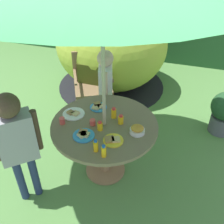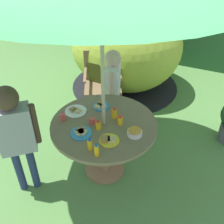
{
  "view_description": "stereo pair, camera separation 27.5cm",
  "coord_description": "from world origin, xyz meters",
  "px_view_note": "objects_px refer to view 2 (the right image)",
  "views": [
    {
      "loc": [
        0.71,
        -2.04,
        2.47
      ],
      "look_at": [
        0.06,
        0.08,
        0.83
      ],
      "focal_mm": 42.37,
      "sensor_mm": 36.0,
      "label": 1
    },
    {
      "loc": [
        0.97,
        -1.94,
        2.47
      ],
      "look_at": [
        0.06,
        0.08,
        0.83
      ],
      "focal_mm": 42.37,
      "sensor_mm": 36.0,
      "label": 2
    }
  ],
  "objects_px": {
    "cup_far": "(63,117)",
    "wooden_chair": "(103,79)",
    "dome_tent": "(126,46)",
    "plate_far_left": "(109,140)",
    "juice_bottle_center_back": "(97,150)",
    "snack_bowl": "(135,132)",
    "plate_mid_left": "(76,111)",
    "cup_near": "(92,121)",
    "plate_center_front": "(101,106)",
    "juice_bottle_near_right": "(90,144)",
    "juice_bottle_near_left": "(114,113)",
    "child_in_grey_shirt": "(15,130)",
    "child_in_white_shirt": "(113,82)",
    "juice_bottle_far_right": "(98,125)",
    "juice_bottle_mid_right": "(120,120)",
    "plate_front_edge": "(81,132)",
    "garden_table": "(104,133)"
  },
  "relations": [
    {
      "from": "juice_bottle_far_right",
      "to": "plate_far_left",
      "type": "bearing_deg",
      "value": -35.41
    },
    {
      "from": "juice_bottle_center_back",
      "to": "plate_mid_left",
      "type": "bearing_deg",
      "value": 135.9
    },
    {
      "from": "dome_tent",
      "to": "cup_far",
      "type": "distance_m",
      "value": 2.08
    },
    {
      "from": "juice_bottle_center_back",
      "to": "cup_near",
      "type": "height_order",
      "value": "juice_bottle_center_back"
    },
    {
      "from": "wooden_chair",
      "to": "juice_bottle_near_left",
      "type": "height_order",
      "value": "wooden_chair"
    },
    {
      "from": "child_in_white_shirt",
      "to": "plate_far_left",
      "type": "xyz_separation_m",
      "value": [
        0.4,
        -0.99,
        -0.03
      ]
    },
    {
      "from": "child_in_grey_shirt",
      "to": "plate_center_front",
      "type": "distance_m",
      "value": 0.98
    },
    {
      "from": "garden_table",
      "to": "plate_far_left",
      "type": "height_order",
      "value": "plate_far_left"
    },
    {
      "from": "cup_near",
      "to": "plate_center_front",
      "type": "bearing_deg",
      "value": 99.05
    },
    {
      "from": "juice_bottle_center_back",
      "to": "juice_bottle_mid_right",
      "type": "xyz_separation_m",
      "value": [
        0.02,
        0.51,
        -0.01
      ]
    },
    {
      "from": "dome_tent",
      "to": "plate_far_left",
      "type": "xyz_separation_m",
      "value": [
        0.69,
        -2.18,
        -0.03
      ]
    },
    {
      "from": "plate_front_edge",
      "to": "plate_mid_left",
      "type": "relative_size",
      "value": 0.89
    },
    {
      "from": "plate_mid_left",
      "to": "child_in_grey_shirt",
      "type": "bearing_deg",
      "value": -114.49
    },
    {
      "from": "garden_table",
      "to": "plate_mid_left",
      "type": "height_order",
      "value": "plate_mid_left"
    },
    {
      "from": "child_in_white_shirt",
      "to": "juice_bottle_near_right",
      "type": "distance_m",
      "value": 1.2
    },
    {
      "from": "child_in_white_shirt",
      "to": "juice_bottle_center_back",
      "type": "bearing_deg",
      "value": 0.18
    },
    {
      "from": "plate_mid_left",
      "to": "wooden_chair",
      "type": "bearing_deg",
      "value": 100.27
    },
    {
      "from": "plate_center_front",
      "to": "plate_mid_left",
      "type": "bearing_deg",
      "value": -136.91
    },
    {
      "from": "child_in_grey_shirt",
      "to": "juice_bottle_far_right",
      "type": "height_order",
      "value": "child_in_grey_shirt"
    },
    {
      "from": "plate_center_front",
      "to": "plate_front_edge",
      "type": "height_order",
      "value": "same"
    },
    {
      "from": "plate_far_left",
      "to": "cup_near",
      "type": "height_order",
      "value": "cup_near"
    },
    {
      "from": "dome_tent",
      "to": "cup_near",
      "type": "bearing_deg",
      "value": -77.52
    },
    {
      "from": "juice_bottle_near_left",
      "to": "cup_far",
      "type": "distance_m",
      "value": 0.55
    },
    {
      "from": "dome_tent",
      "to": "snack_bowl",
      "type": "distance_m",
      "value": 2.18
    },
    {
      "from": "plate_mid_left",
      "to": "cup_near",
      "type": "xyz_separation_m",
      "value": [
        0.26,
        -0.11,
        0.02
      ]
    },
    {
      "from": "juice_bottle_near_left",
      "to": "juice_bottle_center_back",
      "type": "relative_size",
      "value": 0.93
    },
    {
      "from": "plate_front_edge",
      "to": "cup_far",
      "type": "bearing_deg",
      "value": 158.22
    },
    {
      "from": "juice_bottle_near_left",
      "to": "cup_near",
      "type": "relative_size",
      "value": 1.94
    },
    {
      "from": "plate_front_edge",
      "to": "juice_bottle_center_back",
      "type": "height_order",
      "value": "juice_bottle_center_back"
    },
    {
      "from": "cup_far",
      "to": "wooden_chair",
      "type": "bearing_deg",
      "value": 96.76
    },
    {
      "from": "dome_tent",
      "to": "juice_bottle_center_back",
      "type": "height_order",
      "value": "dome_tent"
    },
    {
      "from": "garden_table",
      "to": "juice_bottle_near_right",
      "type": "height_order",
      "value": "juice_bottle_near_right"
    },
    {
      "from": "juice_bottle_near_right",
      "to": "wooden_chair",
      "type": "bearing_deg",
      "value": 111.89
    },
    {
      "from": "juice_bottle_near_left",
      "to": "juice_bottle_mid_right",
      "type": "height_order",
      "value": "juice_bottle_near_left"
    },
    {
      "from": "plate_center_front",
      "to": "cup_near",
      "type": "relative_size",
      "value": 3.02
    },
    {
      "from": "child_in_grey_shirt",
      "to": "child_in_white_shirt",
      "type": "bearing_deg",
      "value": 31.53
    },
    {
      "from": "juice_bottle_near_left",
      "to": "juice_bottle_near_right",
      "type": "height_order",
      "value": "juice_bottle_near_right"
    },
    {
      "from": "cup_near",
      "to": "child_in_grey_shirt",
      "type": "bearing_deg",
      "value": -136.55
    },
    {
      "from": "plate_center_front",
      "to": "juice_bottle_center_back",
      "type": "bearing_deg",
      "value": -66.64
    },
    {
      "from": "wooden_chair",
      "to": "plate_mid_left",
      "type": "distance_m",
      "value": 1.13
    },
    {
      "from": "wooden_chair",
      "to": "plate_center_front",
      "type": "distance_m",
      "value": 1.01
    },
    {
      "from": "snack_bowl",
      "to": "child_in_grey_shirt",
      "type": "bearing_deg",
      "value": -152.55
    },
    {
      "from": "juice_bottle_center_back",
      "to": "cup_near",
      "type": "distance_m",
      "value": 0.47
    },
    {
      "from": "plate_front_edge",
      "to": "juice_bottle_near_right",
      "type": "bearing_deg",
      "value": -40.68
    },
    {
      "from": "snack_bowl",
      "to": "plate_front_edge",
      "type": "distance_m",
      "value": 0.54
    },
    {
      "from": "dome_tent",
      "to": "juice_bottle_center_back",
      "type": "relative_size",
      "value": 14.38
    },
    {
      "from": "plate_center_front",
      "to": "juice_bottle_near_right",
      "type": "distance_m",
      "value": 0.7
    },
    {
      "from": "dome_tent",
      "to": "snack_bowl",
      "type": "relative_size",
      "value": 12.52
    },
    {
      "from": "plate_mid_left",
      "to": "cup_far",
      "type": "distance_m",
      "value": 0.19
    },
    {
      "from": "wooden_chair",
      "to": "juice_bottle_near_right",
      "type": "relative_size",
      "value": 7.11
    }
  ]
}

